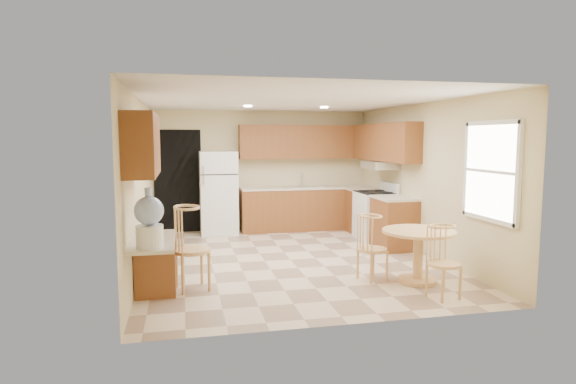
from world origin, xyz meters
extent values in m
plane|color=beige|center=(0.00, 0.00, 0.00)|extent=(5.50, 5.50, 0.00)
cube|color=white|center=(0.00, 0.00, 2.50)|extent=(4.50, 5.50, 0.02)
cube|color=beige|center=(0.00, 2.75, 1.25)|extent=(4.50, 0.02, 2.50)
cube|color=beige|center=(0.00, -2.75, 1.25)|extent=(4.50, 0.02, 2.50)
cube|color=beige|center=(-2.25, 0.00, 1.25)|extent=(0.02, 5.50, 2.50)
cube|color=beige|center=(2.25, 0.00, 1.25)|extent=(0.02, 5.50, 2.50)
cube|color=black|center=(-1.75, 2.73, 1.05)|extent=(0.90, 0.02, 2.10)
cube|color=brown|center=(0.88, 2.45, 0.43)|extent=(2.75, 0.60, 0.87)
cube|color=beige|center=(0.88, 2.45, 0.89)|extent=(2.75, 0.63, 0.04)
cube|color=brown|center=(1.95, 1.85, 0.43)|extent=(0.60, 0.59, 0.87)
cube|color=beige|center=(1.95, 1.85, 0.89)|extent=(0.63, 0.59, 0.04)
cube|color=brown|center=(1.95, 0.40, 0.43)|extent=(0.60, 0.80, 0.87)
cube|color=beige|center=(1.95, 0.40, 0.89)|extent=(0.63, 0.80, 0.04)
cube|color=brown|center=(0.88, 2.58, 1.85)|extent=(2.75, 0.33, 0.70)
cube|color=brown|center=(2.08, 1.21, 1.85)|extent=(0.33, 2.42, 0.70)
cube|color=brown|center=(-2.08, -1.60, 1.85)|extent=(0.33, 1.40, 0.70)
cube|color=silver|center=(0.85, 2.45, 0.91)|extent=(0.78, 0.44, 0.01)
cube|color=silver|center=(2.00, 1.18, 1.42)|extent=(0.50, 0.76, 0.14)
cube|color=brown|center=(-2.00, -1.32, 0.36)|extent=(0.48, 0.42, 0.72)
cube|color=beige|center=(-2.00, -1.70, 0.75)|extent=(0.50, 1.20, 0.04)
cube|color=white|center=(2.23, -1.85, 1.50)|extent=(0.05, 1.00, 1.20)
cube|color=white|center=(2.22, -1.85, 2.12)|extent=(0.05, 1.10, 0.06)
cube|color=white|center=(2.22, -1.85, 0.88)|extent=(0.05, 1.10, 0.06)
cube|color=white|center=(2.22, -2.38, 1.50)|extent=(0.05, 0.06, 1.28)
cube|color=white|center=(2.22, -1.32, 1.50)|extent=(0.05, 0.06, 1.28)
cylinder|color=white|center=(-0.50, 1.20, 2.48)|extent=(0.14, 0.14, 0.02)
cylinder|color=white|center=(0.90, 1.20, 2.48)|extent=(0.14, 0.14, 0.02)
cube|color=white|center=(-0.95, 2.40, 0.83)|extent=(0.73, 0.69, 1.67)
cube|color=black|center=(-0.95, 2.05, 1.22)|extent=(0.72, 0.01, 0.02)
cube|color=silver|center=(-1.26, 2.04, 1.13)|extent=(0.03, 0.03, 0.18)
cube|color=silver|center=(-1.26, 2.04, 1.32)|extent=(0.03, 0.03, 0.14)
cube|color=white|center=(1.92, 1.18, 0.45)|extent=(0.65, 0.76, 0.90)
cube|color=black|center=(1.92, 1.18, 0.91)|extent=(0.64, 0.75, 0.02)
cube|color=white|center=(2.20, 1.18, 1.00)|extent=(0.06, 0.76, 0.18)
cylinder|color=#E2B071|center=(1.40, -1.55, 0.03)|extent=(0.52, 0.52, 0.06)
cylinder|color=#E2B071|center=(1.40, -1.55, 0.35)|extent=(0.13, 0.13, 0.64)
cylinder|color=#E2B071|center=(1.40, -1.55, 0.69)|extent=(0.96, 0.96, 0.04)
cylinder|color=#E2B071|center=(0.86, -1.30, 0.42)|extent=(0.39, 0.39, 0.04)
cylinder|color=#E2B071|center=(0.72, -1.16, 0.21)|extent=(0.03, 0.03, 0.42)
cylinder|color=#E2B071|center=(0.99, -1.16, 0.21)|extent=(0.03, 0.03, 0.42)
cylinder|color=#E2B071|center=(0.72, -1.44, 0.21)|extent=(0.03, 0.03, 0.42)
cylinder|color=#E2B071|center=(0.99, -1.44, 0.21)|extent=(0.03, 0.03, 0.42)
cylinder|color=#E2B071|center=(1.40, -2.20, 0.41)|extent=(0.39, 0.39, 0.04)
cylinder|color=#E2B071|center=(1.26, -2.06, 0.21)|extent=(0.03, 0.03, 0.41)
cylinder|color=#E2B071|center=(1.54, -2.06, 0.21)|extent=(0.03, 0.03, 0.41)
cylinder|color=#E2B071|center=(1.26, -2.34, 0.21)|extent=(0.03, 0.03, 0.41)
cylinder|color=#E2B071|center=(1.54, -2.34, 0.21)|extent=(0.03, 0.03, 0.41)
cylinder|color=#E2B071|center=(-1.55, -1.20, 0.50)|extent=(0.47, 0.47, 0.04)
cylinder|color=#E2B071|center=(-1.72, -1.03, 0.25)|extent=(0.04, 0.04, 0.50)
cylinder|color=#E2B071|center=(-1.38, -1.03, 0.25)|extent=(0.04, 0.04, 0.50)
cylinder|color=#E2B071|center=(-1.72, -1.37, 0.25)|extent=(0.04, 0.04, 0.50)
cylinder|color=#E2B071|center=(-1.38, -1.37, 0.25)|extent=(0.04, 0.04, 0.50)
cylinder|color=white|center=(-2.00, -2.12, 0.89)|extent=(0.29, 0.29, 0.24)
sphere|color=#96AEE8|center=(-2.00, -2.12, 1.17)|extent=(0.31, 0.31, 0.31)
cylinder|color=#96AEE8|center=(-2.00, -2.12, 1.36)|extent=(0.08, 0.08, 0.09)
camera|label=1|loc=(-1.64, -7.31, 1.92)|focal=30.00mm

